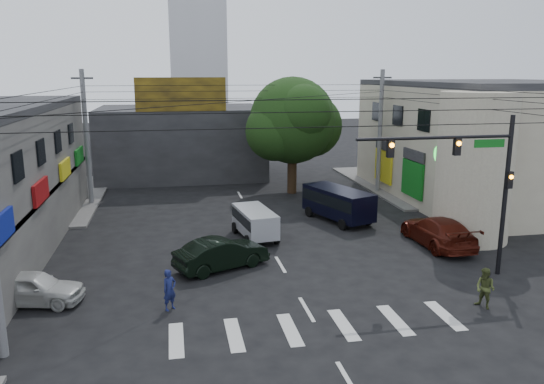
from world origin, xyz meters
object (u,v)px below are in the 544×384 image
object	(u,v)px
navy_van	(338,205)
traffic_officer	(170,290)
utility_pole_far_left	(87,139)
dark_sedan	(222,254)
silver_minivan	(255,224)
traffic_gantry	(473,171)
pedestrian_olive	(485,288)
maroon_sedan	(438,231)
utility_pole_far_right	(380,132)
street_tree	(292,121)
white_compact	(33,288)

from	to	relation	value
navy_van	traffic_officer	world-z (taller)	navy_van
utility_pole_far_left	navy_van	world-z (taller)	utility_pole_far_left
dark_sedan	silver_minivan	world-z (taller)	silver_minivan
utility_pole_far_left	traffic_officer	world-z (taller)	utility_pole_far_left
traffic_gantry	pedestrian_olive	bearing A→B (deg)	-107.69
utility_pole_far_left	maroon_sedan	distance (m)	23.39
traffic_gantry	utility_pole_far_right	bearing A→B (deg)	81.06
dark_sedan	maroon_sedan	world-z (taller)	maroon_sedan
traffic_gantry	silver_minivan	xyz separation A→B (m)	(-8.37, 7.31, -4.01)
navy_van	street_tree	bearing A→B (deg)	-12.80
street_tree	silver_minivan	size ratio (longest dim) A/B	2.18
silver_minivan	traffic_officer	distance (m)	9.51
white_compact	pedestrian_olive	world-z (taller)	pedestrian_olive
pedestrian_olive	street_tree	bearing A→B (deg)	161.29
maroon_sedan	utility_pole_far_left	bearing A→B (deg)	-34.47
navy_van	traffic_officer	size ratio (longest dim) A/B	3.31
street_tree	maroon_sedan	world-z (taller)	street_tree
street_tree	navy_van	distance (m)	9.34
traffic_gantry	utility_pole_far_left	bearing A→B (deg)	137.14
street_tree	pedestrian_olive	xyz separation A→B (m)	(2.82, -21.14, -4.67)
utility_pole_far_right	traffic_officer	xyz separation A→B (m)	(-15.69, -18.00, -3.79)
street_tree	dark_sedan	size ratio (longest dim) A/B	1.86
traffic_gantry	maroon_sedan	distance (m)	5.97
white_compact	maroon_sedan	distance (m)	19.61
maroon_sedan	utility_pole_far_right	bearing A→B (deg)	-98.83
dark_sedan	white_compact	bearing A→B (deg)	83.81
white_compact	silver_minivan	distance (m)	12.04
pedestrian_olive	traffic_officer	bearing A→B (deg)	-126.42
navy_van	traffic_officer	distance (m)	14.92
utility_pole_far_right	maroon_sedan	size ratio (longest dim) A/B	1.70
navy_van	utility_pole_far_left	bearing A→B (deg)	45.27
street_tree	white_compact	bearing A→B (deg)	-129.70
silver_minivan	pedestrian_olive	world-z (taller)	silver_minivan
maroon_sedan	traffic_officer	xyz separation A→B (m)	(-13.94, -5.28, 0.03)
traffic_gantry	silver_minivan	size ratio (longest dim) A/B	1.80
silver_minivan	traffic_officer	size ratio (longest dim) A/B	2.46
street_tree	utility_pole_far_right	distance (m)	6.63
white_compact	silver_minivan	xyz separation A→B (m)	(9.95, 6.77, 0.15)
traffic_gantry	utility_pole_far_right	size ratio (longest dim) A/B	0.78
dark_sedan	navy_van	bearing A→B (deg)	-72.82
utility_pole_far_right	silver_minivan	bearing A→B (deg)	-138.72
pedestrian_olive	navy_van	bearing A→B (deg)	161.51
street_tree	utility_pole_far_left	world-z (taller)	utility_pole_far_left
utility_pole_far_right	traffic_officer	size ratio (longest dim) A/B	5.68
utility_pole_far_right	dark_sedan	distance (m)	19.69
utility_pole_far_left	pedestrian_olive	bearing A→B (deg)	-49.30
silver_minivan	pedestrian_olive	size ratio (longest dim) A/B	2.48
dark_sedan	utility_pole_far_right	bearing A→B (deg)	-67.54
traffic_gantry	maroon_sedan	xyz separation A→B (m)	(0.93, 4.28, -4.05)
utility_pole_far_left	silver_minivan	bearing A→B (deg)	-44.25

